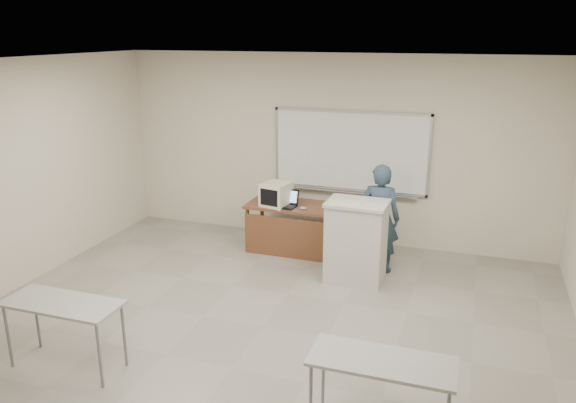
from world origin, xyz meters
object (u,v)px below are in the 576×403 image
(podium, at_px, (356,241))
(presenter, at_px, (380,218))
(instructor_desk, at_px, (292,219))
(whiteboard, at_px, (350,152))
(crt_monitor, at_px, (276,194))
(keyboard, at_px, (344,202))
(laptop, at_px, (286,202))
(mouse, at_px, (303,208))

(podium, relative_size, presenter, 0.73)
(instructor_desk, relative_size, podium, 1.27)
(podium, bearing_deg, whiteboard, 108.25)
(whiteboard, relative_size, presenter, 1.58)
(crt_monitor, xyz_separation_m, keyboard, (1.24, -0.80, 0.22))
(keyboard, bearing_deg, crt_monitor, 137.76)
(instructor_desk, bearing_deg, podium, -30.59)
(laptop, bearing_deg, presenter, -2.78)
(presenter, bearing_deg, podium, 64.85)
(mouse, relative_size, presenter, 0.06)
(instructor_desk, distance_m, laptop, 0.28)
(instructor_desk, height_order, keyboard, keyboard)
(instructor_desk, height_order, mouse, mouse)
(mouse, bearing_deg, whiteboard, 84.71)
(laptop, height_order, keyboard, keyboard)
(mouse, height_order, keyboard, keyboard)
(whiteboard, bearing_deg, podium, -73.21)
(whiteboard, xyz_separation_m, keyboard, (0.29, -1.59, -0.33))
(podium, height_order, keyboard, keyboard)
(presenter, bearing_deg, instructor_desk, -7.72)
(crt_monitor, bearing_deg, podium, -14.55)
(whiteboard, distance_m, laptop, 1.31)
(podium, xyz_separation_m, crt_monitor, (-1.39, 0.68, 0.35))
(instructor_desk, relative_size, presenter, 0.92)
(crt_monitor, relative_size, presenter, 0.28)
(whiteboard, height_order, podium, whiteboard)
(instructor_desk, xyz_separation_m, podium, (1.14, -0.69, 0.03))
(laptop, bearing_deg, instructor_desk, 12.95)
(whiteboard, xyz_separation_m, mouse, (-0.50, -0.87, -0.71))
(presenter, bearing_deg, keyboard, 58.28)
(podium, distance_m, crt_monitor, 1.59)
(podium, distance_m, keyboard, 0.61)
(instructor_desk, relative_size, crt_monitor, 3.32)
(instructor_desk, relative_size, laptop, 4.40)
(laptop, xyz_separation_m, keyboard, (1.09, -0.80, 0.34))
(whiteboard, bearing_deg, crt_monitor, -140.16)
(whiteboard, distance_m, keyboard, 1.65)
(instructor_desk, bearing_deg, keyboard, -38.68)
(presenter, bearing_deg, crt_monitor, -5.82)
(laptop, distance_m, keyboard, 1.39)
(crt_monitor, height_order, presenter, presenter)
(mouse, distance_m, presenter, 1.18)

